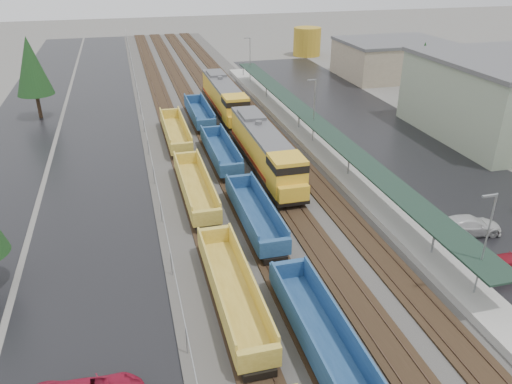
{
  "coord_description": "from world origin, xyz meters",
  "views": [
    {
      "loc": [
        -11.28,
        -2.07,
        21.14
      ],
      "look_at": [
        -1.24,
        35.71,
        2.0
      ],
      "focal_mm": 35.0,
      "sensor_mm": 36.0,
      "label": 1
    }
  ],
  "objects_px": {
    "storage_tank": "(307,42)",
    "locomotive_lead": "(265,150)",
    "parked_car_east_c": "(469,225)",
    "well_string_yellow": "(233,291)",
    "parked_car_east_b": "(512,265)",
    "locomotive_trail": "(224,97)",
    "well_string_blue": "(281,263)"
  },
  "relations": [
    {
      "from": "locomotive_lead",
      "to": "well_string_blue",
      "type": "xyz_separation_m",
      "value": [
        -4.0,
        -18.12,
        -1.32
      ]
    },
    {
      "from": "locomotive_trail",
      "to": "parked_car_east_b",
      "type": "height_order",
      "value": "locomotive_trail"
    },
    {
      "from": "well_string_yellow",
      "to": "well_string_blue",
      "type": "height_order",
      "value": "well_string_yellow"
    },
    {
      "from": "locomotive_lead",
      "to": "parked_car_east_c",
      "type": "distance_m",
      "value": 20.85
    },
    {
      "from": "locomotive_lead",
      "to": "parked_car_east_c",
      "type": "bearing_deg",
      "value": -52.32
    },
    {
      "from": "well_string_blue",
      "to": "parked_car_east_b",
      "type": "distance_m",
      "value": 16.68
    },
    {
      "from": "locomotive_trail",
      "to": "well_string_yellow",
      "type": "distance_m",
      "value": 42.18
    },
    {
      "from": "well_string_blue",
      "to": "parked_car_east_c",
      "type": "relative_size",
      "value": 16.44
    },
    {
      "from": "locomotive_lead",
      "to": "storage_tank",
      "type": "distance_m",
      "value": 64.18
    },
    {
      "from": "locomotive_trail",
      "to": "well_string_blue",
      "type": "relative_size",
      "value": 0.23
    },
    {
      "from": "storage_tank",
      "to": "parked_car_east_c",
      "type": "relative_size",
      "value": 1.13
    },
    {
      "from": "locomotive_lead",
      "to": "well_string_blue",
      "type": "height_order",
      "value": "locomotive_lead"
    },
    {
      "from": "locomotive_lead",
      "to": "parked_car_east_b",
      "type": "distance_m",
      "value": 25.26
    },
    {
      "from": "parked_car_east_c",
      "to": "storage_tank",
      "type": "bearing_deg",
      "value": -1.65
    },
    {
      "from": "locomotive_lead",
      "to": "well_string_blue",
      "type": "relative_size",
      "value": 0.23
    },
    {
      "from": "storage_tank",
      "to": "parked_car_east_b",
      "type": "xyz_separation_m",
      "value": [
        -13.83,
        -80.7,
        -2.25
      ]
    },
    {
      "from": "locomotive_lead",
      "to": "storage_tank",
      "type": "height_order",
      "value": "storage_tank"
    },
    {
      "from": "locomotive_trail",
      "to": "well_string_yellow",
      "type": "relative_size",
      "value": 0.26
    },
    {
      "from": "parked_car_east_c",
      "to": "well_string_yellow",
      "type": "bearing_deg",
      "value": 109.19
    },
    {
      "from": "storage_tank",
      "to": "locomotive_lead",
      "type": "bearing_deg",
      "value": -113.94
    },
    {
      "from": "locomotive_trail",
      "to": "parked_car_east_b",
      "type": "relative_size",
      "value": 4.03
    },
    {
      "from": "locomotive_trail",
      "to": "locomotive_lead",
      "type": "bearing_deg",
      "value": -90.0
    },
    {
      "from": "well_string_blue",
      "to": "well_string_yellow",
      "type": "bearing_deg",
      "value": -150.44
    },
    {
      "from": "well_string_yellow",
      "to": "well_string_blue",
      "type": "relative_size",
      "value": 0.91
    },
    {
      "from": "locomotive_lead",
      "to": "storage_tank",
      "type": "bearing_deg",
      "value": 66.06
    },
    {
      "from": "parked_car_east_b",
      "to": "parked_car_east_c",
      "type": "distance_m",
      "value": 5.62
    },
    {
      "from": "well_string_yellow",
      "to": "parked_car_east_b",
      "type": "bearing_deg",
      "value": -4.68
    },
    {
      "from": "parked_car_east_c",
      "to": "locomotive_lead",
      "type": "bearing_deg",
      "value": 46.09
    },
    {
      "from": "storage_tank",
      "to": "parked_car_east_b",
      "type": "bearing_deg",
      "value": -99.72
    },
    {
      "from": "well_string_yellow",
      "to": "well_string_blue",
      "type": "bearing_deg",
      "value": 29.56
    },
    {
      "from": "well_string_yellow",
      "to": "parked_car_east_b",
      "type": "distance_m",
      "value": 20.28
    },
    {
      "from": "locomotive_trail",
      "to": "well_string_yellow",
      "type": "bearing_deg",
      "value": -100.94
    }
  ]
}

